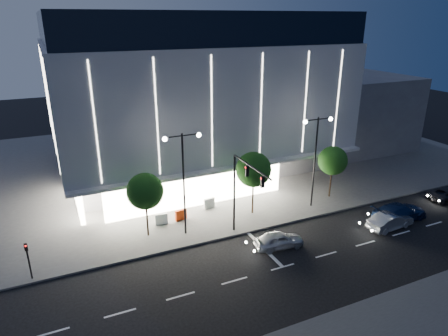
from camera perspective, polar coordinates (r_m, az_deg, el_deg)
name	(u,v)px	position (r m, az deg, el deg)	size (l,w,h in m)	color
ground	(250,263)	(31.14, 3.67, -13.37)	(160.00, 160.00, 0.00)	black
sidewalk_museum	(198,158)	(52.72, -3.76, 1.41)	(70.00, 40.00, 0.15)	#474747
museum	(185,91)	(48.21, -5.57, 10.84)	(30.00, 25.80, 18.00)	#4C4C51
annex_building	(330,107)	(61.70, 14.86, 8.36)	(16.00, 20.00, 10.00)	#4C4C51
traffic_mast	(242,184)	(31.76, 2.65, -2.31)	(0.33, 5.89, 7.07)	black
street_lamp_west	(183,170)	(32.25, -5.83, -0.25)	(3.16, 0.36, 9.00)	black
street_lamp_east	(316,149)	(38.14, 12.97, 2.64)	(3.16, 0.36, 9.00)	black
ped_signal_far	(28,257)	(31.36, -26.20, -11.37)	(0.22, 0.24, 3.00)	black
tree_left	(145,193)	(33.17, -11.16, -3.54)	(3.02, 3.02, 5.72)	black
tree_mid	(254,171)	(36.35, 4.25, -0.48)	(3.25, 3.25, 6.15)	black
tree_right	(333,162)	(41.36, 15.26, 0.81)	(2.91, 2.91, 5.51)	black
car_lead	(279,240)	(32.86, 7.84, -10.15)	(1.62, 4.02, 1.37)	#B5B8BD
car_second	(390,221)	(38.19, 22.65, -6.97)	(1.54, 4.43, 1.46)	#A9ACB1
car_third	(400,212)	(40.07, 23.79, -5.75)	(2.20, 5.40, 1.57)	navy
barrier_b	(161,219)	(36.20, -8.93, -7.20)	(1.10, 0.25, 1.00)	white
barrier_c	(181,215)	(36.66, -6.17, -6.67)	(1.10, 0.25, 1.00)	#FF3E0E
barrier_d	(209,203)	(38.69, -2.13, -5.03)	(1.10, 0.25, 1.00)	silver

